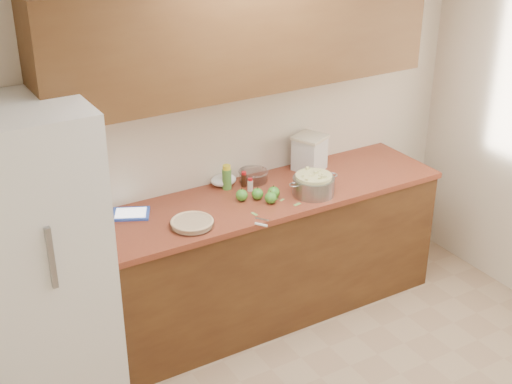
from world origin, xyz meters
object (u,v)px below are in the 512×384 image
tablet (131,214)px  pie (192,223)px  colander (314,185)px  flour_canister (310,152)px

tablet → pie: bearing=-25.4°
colander → flour_canister: size_ratio=1.38×
pie → tablet: (-0.26, 0.33, -0.01)m
pie → flour_canister: (1.09, 0.35, 0.10)m
pie → tablet: 0.42m
colander → tablet: size_ratio=1.32×
pie → colander: bearing=-0.1°
pie → colander: colander is taller
flour_canister → pie: bearing=-162.2°
pie → tablet: size_ratio=0.96×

